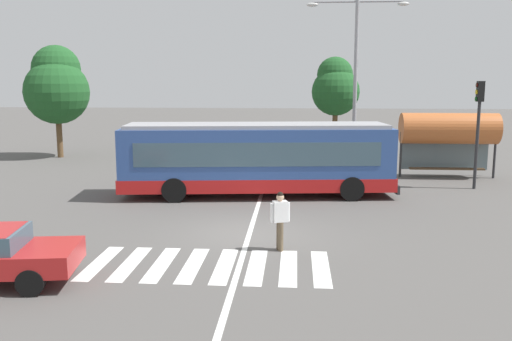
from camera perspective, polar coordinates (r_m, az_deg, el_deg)
name	(u,v)px	position (r m, az deg, el deg)	size (l,w,h in m)	color
ground_plane	(247,233)	(17.62, -0.94, -6.55)	(160.00, 160.00, 0.00)	#514F4C
city_transit_bus	(257,159)	(22.96, 0.12, 1.25)	(11.65, 3.82, 3.06)	black
pedestrian_crossing_street	(280,218)	(15.66, 2.52, -4.93)	(0.56, 0.37, 1.72)	brown
parked_car_black	(176,151)	(32.05, -8.40, 1.98)	(1.88, 4.50, 1.35)	black
parked_car_champagne	(222,153)	(31.00, -3.60, 1.82)	(1.88, 4.50, 1.35)	black
parked_car_red	(269,153)	(30.84, 1.39, 1.79)	(1.95, 4.54, 1.35)	black
parked_car_teal	(315,153)	(31.41, 6.21, 1.88)	(1.98, 4.55, 1.35)	black
traffic_light_far_corner	(479,117)	(26.21, 22.23, 5.16)	(0.33, 0.32, 4.82)	#28282B
bus_stop_shelter	(449,130)	(28.88, 19.49, 4.04)	(4.73, 1.54, 3.25)	#28282B
twin_arm_street_lamp	(356,67)	(28.67, 10.38, 10.58)	(5.09, 0.32, 8.88)	#939399
background_tree_left	(57,85)	(36.82, -20.10, 8.35)	(4.02, 4.02, 7.04)	brown
background_tree_right	(335,87)	(38.28, 8.30, 8.63)	(3.29, 3.29, 6.46)	brown
crosswalk_painted_stripes	(209,265)	(14.71, -4.97, -9.85)	(6.37, 2.82, 0.01)	silver
lane_center_line	(254,218)	(19.54, -0.18, -4.95)	(0.16, 24.00, 0.01)	silver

